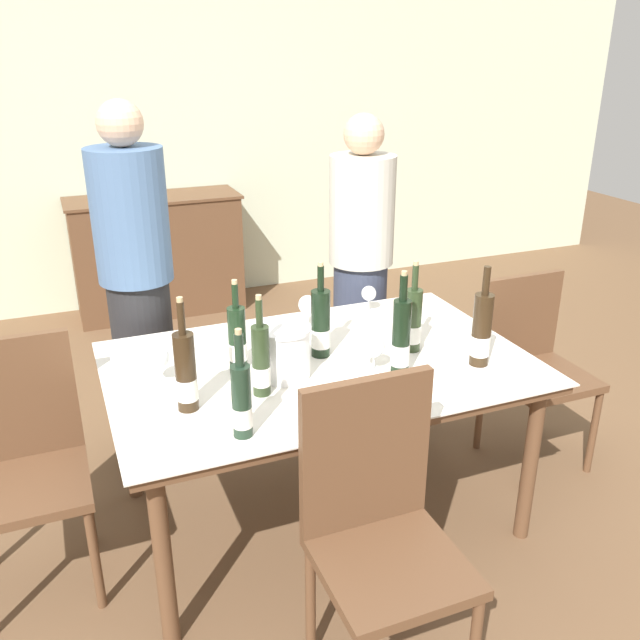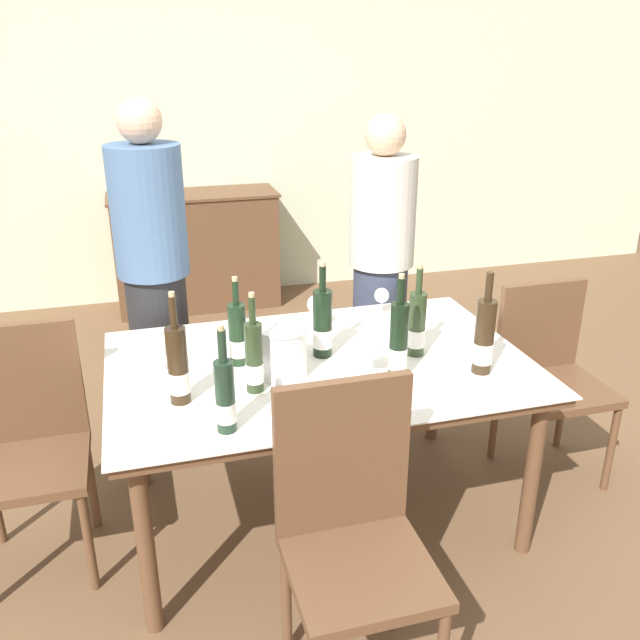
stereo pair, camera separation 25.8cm
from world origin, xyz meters
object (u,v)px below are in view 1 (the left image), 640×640
(wine_bottle_2, at_px, (413,321))
(wine_bottle_5, at_px, (401,339))
(sideboard_cabinet, at_px, (158,255))
(chair_right_end, at_px, (531,357))
(person_guest_left, at_px, (361,271))
(dining_table, at_px, (320,377))
(chair_left_end, at_px, (23,452))
(wine_glass_0, at_px, (369,294))
(wine_glass_3, at_px, (308,306))
(wine_glass_2, at_px, (158,358))
(ice_bucket, at_px, (284,351))
(wine_bottle_3, at_px, (237,339))
(wine_glass_4, at_px, (374,348))
(person_host, at_px, (138,291))
(wine_glass_1, at_px, (354,384))
(chair_near_front, at_px, (379,520))
(wine_bottle_7, at_px, (481,331))
(wine_bottle_6, at_px, (321,325))
(wine_bottle_4, at_px, (242,401))
(wine_bottle_1, at_px, (186,374))
(wine_bottle_0, at_px, (261,362))

(wine_bottle_2, distance_m, wine_bottle_5, 0.23)
(sideboard_cabinet, bearing_deg, chair_right_end, -63.00)
(sideboard_cabinet, height_order, person_guest_left, person_guest_left)
(dining_table, distance_m, chair_left_end, 1.12)
(wine_glass_0, distance_m, wine_glass_3, 0.34)
(wine_glass_2, xyz_separation_m, chair_left_end, (-0.50, 0.02, -0.29))
(ice_bucket, bearing_deg, wine_glass_3, 58.33)
(dining_table, relative_size, wine_bottle_3, 4.57)
(wine_glass_4, bearing_deg, wine_bottle_3, 155.15)
(person_host, bearing_deg, sideboard_cabinet, 79.00)
(chair_right_end, bearing_deg, ice_bucket, -173.71)
(wine_glass_1, distance_m, chair_near_front, 0.46)
(wine_bottle_7, distance_m, chair_left_end, 1.74)
(wine_bottle_6, xyz_separation_m, wine_glass_2, (-0.64, 0.00, -0.03))
(wine_bottle_4, height_order, chair_near_front, wine_bottle_4)
(wine_bottle_2, bearing_deg, chair_left_end, 175.45)
(wine_bottle_7, distance_m, chair_near_front, 0.91)
(wine_bottle_4, bearing_deg, dining_table, 43.09)
(wine_bottle_3, distance_m, wine_bottle_6, 0.34)
(wine_bottle_1, bearing_deg, wine_bottle_5, -2.90)
(chair_near_front, distance_m, person_guest_left, 1.71)
(wine_bottle_1, bearing_deg, sideboard_cabinet, 83.11)
(sideboard_cabinet, xyz_separation_m, ice_bucket, (0.04, -2.73, 0.40))
(sideboard_cabinet, bearing_deg, wine_bottle_6, -84.81)
(sideboard_cabinet, bearing_deg, wine_bottle_2, -77.50)
(wine_glass_4, bearing_deg, wine_glass_1, -128.66)
(wine_bottle_1, relative_size, chair_near_front, 0.41)
(wine_bottle_6, relative_size, person_guest_left, 0.25)
(wine_bottle_7, relative_size, wine_glass_0, 3.19)
(person_guest_left, bearing_deg, wine_bottle_0, -131.13)
(dining_table, relative_size, wine_bottle_2, 4.32)
(wine_glass_1, distance_m, chair_right_end, 1.28)
(wine_bottle_5, height_order, wine_glass_1, wine_bottle_5)
(ice_bucket, relative_size, chair_near_front, 0.20)
(dining_table, distance_m, person_guest_left, 0.98)
(wine_glass_3, height_order, chair_right_end, chair_right_end)
(wine_bottle_7, relative_size, person_guest_left, 0.25)
(wine_bottle_4, distance_m, wine_glass_1, 0.39)
(chair_left_end, distance_m, person_host, 0.92)
(wine_bottle_7, xyz_separation_m, person_guest_left, (-0.02, 1.05, -0.07))
(wine_glass_1, bearing_deg, wine_glass_2, 141.74)
(wine_bottle_1, bearing_deg, wine_bottle_6, 21.41)
(sideboard_cabinet, height_order, wine_bottle_2, wine_bottle_2)
(wine_glass_1, xyz_separation_m, person_guest_left, (0.59, 1.19, -0.04))
(wine_glass_0, height_order, person_host, person_host)
(wine_glass_0, bearing_deg, wine_bottle_0, -140.59)
(chair_left_end, bearing_deg, wine_glass_1, -23.98)
(ice_bucket, distance_m, wine_bottle_0, 0.16)
(wine_bottle_3, bearing_deg, chair_near_front, -77.03)
(wine_bottle_7, bearing_deg, dining_table, 156.81)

